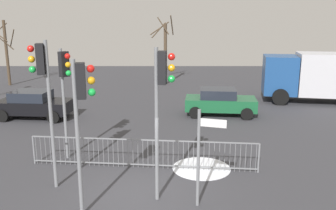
{
  "coord_description": "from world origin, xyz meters",
  "views": [
    {
      "loc": [
        0.87,
        -10.07,
        5.21
      ],
      "look_at": [
        0.9,
        3.16,
        2.02
      ],
      "focal_mm": 38.69,
      "sensor_mm": 36.0,
      "label": 1
    }
  ],
  "objects_px": {
    "car_black_mid": "(33,104)",
    "delivery_truck": "(322,75)",
    "bare_tree_centre": "(164,50)",
    "bare_tree_left": "(5,51)",
    "traffic_light_foreground_left": "(161,91)",
    "direction_sign_post": "(200,153)",
    "traffic_light_rear_right": "(81,104)",
    "car_green_near": "(219,101)",
    "traffic_light_foreground_right": "(64,80)",
    "traffic_light_mid_left": "(42,82)"
  },
  "relations": [
    {
      "from": "car_black_mid",
      "to": "delivery_truck",
      "type": "height_order",
      "value": "delivery_truck"
    },
    {
      "from": "car_black_mid",
      "to": "bare_tree_centre",
      "type": "xyz_separation_m",
      "value": [
        6.89,
        10.26,
        1.94
      ]
    },
    {
      "from": "delivery_truck",
      "to": "bare_tree_left",
      "type": "distance_m",
      "value": 23.09
    },
    {
      "from": "traffic_light_foreground_left",
      "to": "direction_sign_post",
      "type": "bearing_deg",
      "value": 77.94
    },
    {
      "from": "traffic_light_rear_right",
      "to": "bare_tree_centre",
      "type": "height_order",
      "value": "bare_tree_centre"
    },
    {
      "from": "car_green_near",
      "to": "delivery_truck",
      "type": "bearing_deg",
      "value": 30.13
    },
    {
      "from": "car_green_near",
      "to": "delivery_truck",
      "type": "xyz_separation_m",
      "value": [
        6.84,
        3.07,
        0.97
      ]
    },
    {
      "from": "bare_tree_left",
      "to": "traffic_light_foreground_right",
      "type": "bearing_deg",
      "value": -60.13
    },
    {
      "from": "traffic_light_mid_left",
      "to": "bare_tree_left",
      "type": "bearing_deg",
      "value": 15.88
    },
    {
      "from": "traffic_light_rear_right",
      "to": "car_green_near",
      "type": "bearing_deg",
      "value": 143.2
    },
    {
      "from": "car_black_mid",
      "to": "bare_tree_left",
      "type": "bearing_deg",
      "value": 124.56
    },
    {
      "from": "traffic_light_foreground_left",
      "to": "direction_sign_post",
      "type": "height_order",
      "value": "traffic_light_foreground_left"
    },
    {
      "from": "delivery_truck",
      "to": "bare_tree_centre",
      "type": "bearing_deg",
      "value": -23.34
    },
    {
      "from": "traffic_light_rear_right",
      "to": "delivery_truck",
      "type": "relative_size",
      "value": 0.58
    },
    {
      "from": "traffic_light_foreground_left",
      "to": "car_green_near",
      "type": "distance_m",
      "value": 10.3
    },
    {
      "from": "traffic_light_foreground_right",
      "to": "bare_tree_centre",
      "type": "height_order",
      "value": "bare_tree_centre"
    },
    {
      "from": "bare_tree_left",
      "to": "car_black_mid",
      "type": "bearing_deg",
      "value": -60.54
    },
    {
      "from": "traffic_light_rear_right",
      "to": "car_black_mid",
      "type": "bearing_deg",
      "value": -164.08
    },
    {
      "from": "direction_sign_post",
      "to": "traffic_light_foreground_left",
      "type": "bearing_deg",
      "value": 178.24
    },
    {
      "from": "traffic_light_rear_right",
      "to": "direction_sign_post",
      "type": "bearing_deg",
      "value": 87.68
    },
    {
      "from": "traffic_light_foreground_right",
      "to": "direction_sign_post",
      "type": "relative_size",
      "value": 1.47
    },
    {
      "from": "traffic_light_foreground_left",
      "to": "traffic_light_foreground_right",
      "type": "height_order",
      "value": "traffic_light_foreground_left"
    },
    {
      "from": "bare_tree_centre",
      "to": "traffic_light_foreground_left",
      "type": "bearing_deg",
      "value": -89.82
    },
    {
      "from": "traffic_light_foreground_left",
      "to": "delivery_truck",
      "type": "bearing_deg",
      "value": 148.82
    },
    {
      "from": "traffic_light_rear_right",
      "to": "bare_tree_left",
      "type": "distance_m",
      "value": 22.05
    },
    {
      "from": "traffic_light_rear_right",
      "to": "delivery_truck",
      "type": "height_order",
      "value": "traffic_light_rear_right"
    },
    {
      "from": "traffic_light_rear_right",
      "to": "traffic_light_foreground_left",
      "type": "bearing_deg",
      "value": 101.66
    },
    {
      "from": "traffic_light_rear_right",
      "to": "bare_tree_left",
      "type": "bearing_deg",
      "value": -162.76
    },
    {
      "from": "traffic_light_foreground_left",
      "to": "car_green_near",
      "type": "bearing_deg",
      "value": 169.32
    },
    {
      "from": "traffic_light_rear_right",
      "to": "direction_sign_post",
      "type": "relative_size",
      "value": 1.5
    },
    {
      "from": "traffic_light_mid_left",
      "to": "direction_sign_post",
      "type": "bearing_deg",
      "value": -114.96
    },
    {
      "from": "traffic_light_foreground_right",
      "to": "direction_sign_post",
      "type": "bearing_deg",
      "value": 93.17
    },
    {
      "from": "bare_tree_left",
      "to": "traffic_light_mid_left",
      "type": "bearing_deg",
      "value": -63.41
    },
    {
      "from": "bare_tree_left",
      "to": "bare_tree_centre",
      "type": "xyz_separation_m",
      "value": [
        12.36,
        0.57,
        -0.03
      ]
    },
    {
      "from": "traffic_light_foreground_left",
      "to": "traffic_light_mid_left",
      "type": "xyz_separation_m",
      "value": [
        -3.51,
        0.8,
        0.11
      ]
    },
    {
      "from": "traffic_light_mid_left",
      "to": "direction_sign_post",
      "type": "distance_m",
      "value": 5.06
    },
    {
      "from": "bare_tree_left",
      "to": "bare_tree_centre",
      "type": "height_order",
      "value": "bare_tree_centre"
    },
    {
      "from": "car_black_mid",
      "to": "bare_tree_centre",
      "type": "height_order",
      "value": "bare_tree_centre"
    },
    {
      "from": "traffic_light_foreground_left",
      "to": "delivery_truck",
      "type": "xyz_separation_m",
      "value": [
        9.85,
        12.59,
        -1.52
      ]
    },
    {
      "from": "direction_sign_post",
      "to": "delivery_truck",
      "type": "height_order",
      "value": "delivery_truck"
    },
    {
      "from": "traffic_light_foreground_left",
      "to": "car_green_near",
      "type": "xyz_separation_m",
      "value": [
        3.01,
        9.53,
        -2.5
      ]
    },
    {
      "from": "direction_sign_post",
      "to": "car_green_near",
      "type": "bearing_deg",
      "value": 96.11
    },
    {
      "from": "car_green_near",
      "to": "bare_tree_centre",
      "type": "xyz_separation_m",
      "value": [
        -3.07,
        9.65,
        1.94
      ]
    },
    {
      "from": "traffic_light_mid_left",
      "to": "direction_sign_post",
      "type": "relative_size",
      "value": 1.63
    },
    {
      "from": "traffic_light_mid_left",
      "to": "car_black_mid",
      "type": "distance_m",
      "value": 9.19
    },
    {
      "from": "traffic_light_rear_right",
      "to": "delivery_truck",
      "type": "distance_m",
      "value": 17.97
    },
    {
      "from": "traffic_light_foreground_left",
      "to": "bare_tree_centre",
      "type": "xyz_separation_m",
      "value": [
        -0.06,
        19.17,
        -0.55
      ]
    },
    {
      "from": "traffic_light_rear_right",
      "to": "direction_sign_post",
      "type": "distance_m",
      "value": 3.47
    },
    {
      "from": "traffic_light_foreground_left",
      "to": "car_black_mid",
      "type": "distance_m",
      "value": 11.57
    },
    {
      "from": "traffic_light_foreground_right",
      "to": "direction_sign_post",
      "type": "xyz_separation_m",
      "value": [
        4.64,
        -3.54,
        -1.45
      ]
    }
  ]
}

